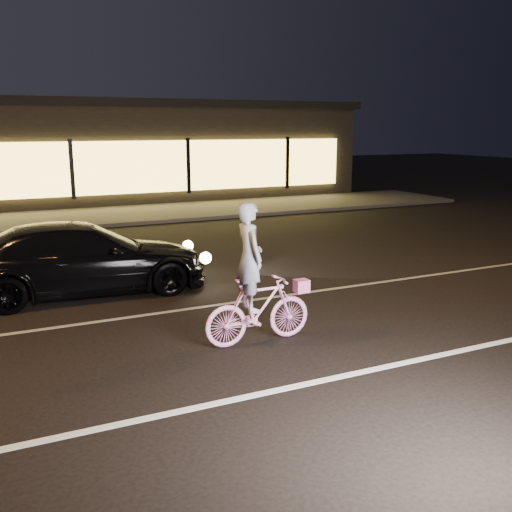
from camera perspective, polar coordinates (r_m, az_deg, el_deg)
ground at (r=8.38m, az=-3.62°, el=-9.38°), size 90.00×90.00×0.00m
lane_stripe_near at (r=7.13m, az=0.93°, el=-13.52°), size 60.00×0.12×0.01m
lane_stripe_far at (r=10.16m, az=-7.78°, el=-5.41°), size 60.00×0.10×0.01m
sidewalk at (r=20.66m, az=-16.99°, el=3.68°), size 30.00×4.00×0.12m
storefront at (r=26.37m, az=-19.22°, el=9.98°), size 25.40×8.42×4.20m
cyclist at (r=8.39m, az=0.01°, el=-3.84°), size 1.69×0.58×2.13m
sedan at (r=11.43m, az=-16.95°, el=-0.23°), size 4.82×2.13×1.38m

